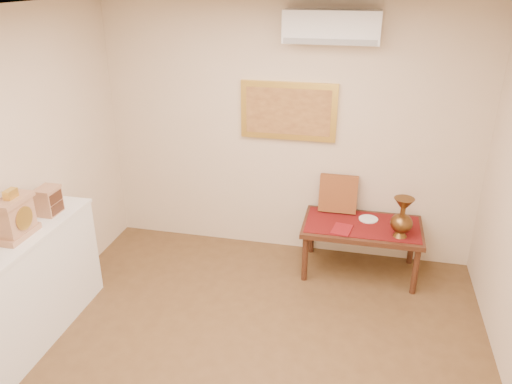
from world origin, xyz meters
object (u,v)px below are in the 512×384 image
(display_ledge, at_px, (14,304))
(wooden_chest, at_px, (49,201))
(mantel_clock, at_px, (16,217))
(low_table, at_px, (362,230))
(brass_urn_tall, at_px, (403,213))

(display_ledge, height_order, wooden_chest, wooden_chest)
(mantel_clock, xyz_separation_m, low_table, (2.67, 1.66, -0.67))
(mantel_clock, bearing_deg, wooden_chest, 90.81)
(display_ledge, bearing_deg, wooden_chest, 90.42)
(wooden_chest, relative_size, low_table, 0.20)
(display_ledge, relative_size, low_table, 1.68)
(display_ledge, relative_size, mantel_clock, 4.93)
(display_ledge, bearing_deg, mantel_clock, 89.65)
(mantel_clock, xyz_separation_m, wooden_chest, (-0.01, 0.43, -0.05))
(brass_urn_tall, height_order, display_ledge, brass_urn_tall)
(brass_urn_tall, distance_m, mantel_clock, 3.40)
(brass_urn_tall, bearing_deg, wooden_chest, -160.88)
(brass_urn_tall, height_order, low_table, brass_urn_tall)
(mantel_clock, bearing_deg, brass_urn_tall, 26.08)
(brass_urn_tall, xyz_separation_m, wooden_chest, (-3.04, -1.05, 0.30))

